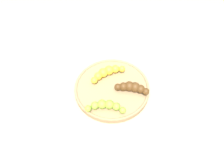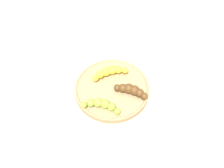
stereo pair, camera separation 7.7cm
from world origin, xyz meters
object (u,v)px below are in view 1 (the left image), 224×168
(fruit_bowl, at_px, (112,88))
(banana_yellow, at_px, (107,72))
(banana_green, at_px, (106,106))
(banana_overripe, at_px, (132,87))

(fruit_bowl, xyz_separation_m, banana_yellow, (-0.03, 0.05, 0.02))
(fruit_bowl, relative_size, banana_yellow, 2.51)
(banana_green, bearing_deg, fruit_bowl, -10.33)
(banana_green, distance_m, banana_overripe, 0.12)
(banana_yellow, height_order, banana_green, banana_yellow)
(fruit_bowl, height_order, banana_overripe, banana_overripe)
(fruit_bowl, relative_size, banana_overripe, 2.21)
(banana_overripe, bearing_deg, fruit_bowl, 90.29)
(fruit_bowl, bearing_deg, banana_green, -88.35)
(banana_yellow, xyz_separation_m, banana_overripe, (0.11, -0.04, 0.00))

